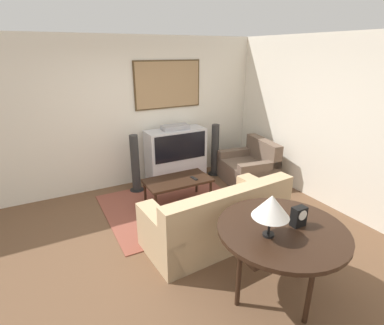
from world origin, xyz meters
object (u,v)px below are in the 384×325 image
(console_table, at_px, (282,234))
(speaker_tower_right, at_px, (215,151))
(couch, at_px, (217,220))
(coffee_table, at_px, (178,182))
(armchair, at_px, (249,168))
(tv, at_px, (176,155))
(speaker_tower_left, at_px, (135,165))
(mantel_clock, at_px, (299,216))
(table_lamp, at_px, (271,206))

(console_table, xyz_separation_m, speaker_tower_right, (1.18, 3.11, -0.25))
(couch, xyz_separation_m, coffee_table, (-0.03, 1.17, 0.09))
(couch, distance_m, armchair, 2.10)
(tv, bearing_deg, speaker_tower_left, -174.52)
(couch, height_order, speaker_tower_right, speaker_tower_right)
(couch, relative_size, coffee_table, 1.83)
(couch, height_order, mantel_clock, mantel_clock)
(armchair, relative_size, mantel_clock, 5.42)
(console_table, relative_size, speaker_tower_left, 1.20)
(tv, relative_size, console_table, 0.89)
(armchair, xyz_separation_m, coffee_table, (-1.63, -0.19, 0.13))
(coffee_table, height_order, table_lamp, table_lamp)
(console_table, distance_m, table_lamp, 0.43)
(tv, relative_size, couch, 0.58)
(mantel_clock, bearing_deg, coffee_table, 95.64)
(tv, relative_size, armchair, 1.03)
(couch, xyz_separation_m, speaker_tower_left, (-0.48, 2.01, 0.19))
(armchair, xyz_separation_m, console_table, (-1.57, -2.47, 0.47))
(coffee_table, bearing_deg, couch, -88.52)
(armchair, relative_size, speaker_tower_right, 1.04)
(tv, xyz_separation_m, mantel_clock, (-0.17, -3.22, 0.38))
(armchair, height_order, mantel_clock, mantel_clock)
(console_table, distance_m, speaker_tower_left, 3.16)
(tv, distance_m, speaker_tower_left, 0.85)
(console_table, bearing_deg, armchair, 57.55)
(console_table, bearing_deg, table_lamp, -171.43)
(mantel_clock, distance_m, speaker_tower_left, 3.24)
(tv, distance_m, mantel_clock, 3.25)
(mantel_clock, height_order, speaker_tower_left, speaker_tower_left)
(coffee_table, relative_size, table_lamp, 2.55)
(couch, distance_m, speaker_tower_right, 2.35)
(console_table, height_order, speaker_tower_right, speaker_tower_right)
(speaker_tower_left, relative_size, speaker_tower_right, 1.00)
(coffee_table, distance_m, speaker_tower_right, 1.50)
(speaker_tower_left, bearing_deg, couch, -76.59)
(table_lamp, bearing_deg, coffee_table, 86.34)
(armchair, xyz_separation_m, speaker_tower_right, (-0.39, 0.64, 0.22))
(tv, bearing_deg, couch, -99.95)
(tv, height_order, armchair, tv)
(speaker_tower_right, bearing_deg, coffee_table, -146.07)
(coffee_table, distance_m, speaker_tower_left, 0.95)
(couch, height_order, speaker_tower_left, speaker_tower_left)
(mantel_clock, relative_size, speaker_tower_right, 0.19)
(console_table, relative_size, speaker_tower_right, 1.20)
(armchair, distance_m, coffee_table, 1.65)
(console_table, height_order, speaker_tower_left, speaker_tower_left)
(couch, xyz_separation_m, armchair, (1.60, 1.36, -0.04))
(tv, height_order, table_lamp, table_lamp)
(table_lamp, relative_size, mantel_clock, 2.08)
(mantel_clock, bearing_deg, console_table, 168.62)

